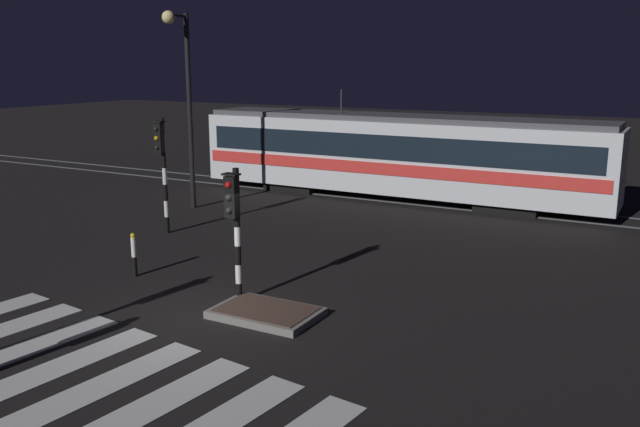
% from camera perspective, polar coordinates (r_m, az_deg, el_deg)
% --- Properties ---
extents(ground_plane, '(120.00, 120.00, 0.00)m').
position_cam_1_polar(ground_plane, '(14.58, -10.26, -8.59)').
color(ground_plane, black).
extents(rail_near, '(80.00, 0.12, 0.03)m').
position_cam_1_polar(rail_near, '(25.49, 8.18, 0.75)').
color(rail_near, '#59595E').
rests_on(rail_near, ground).
extents(rail_far, '(80.00, 0.12, 0.03)m').
position_cam_1_polar(rail_far, '(26.81, 9.26, 1.30)').
color(rail_far, '#59595E').
rests_on(rail_far, ground).
extents(crosswalk_zebra, '(9.48, 4.74, 0.02)m').
position_cam_1_polar(crosswalk_zebra, '(12.57, -19.15, -12.66)').
color(crosswalk_zebra, silver).
rests_on(crosswalk_zebra, ground).
extents(traffic_island, '(2.18, 1.43, 0.18)m').
position_cam_1_polar(traffic_island, '(14.39, -4.56, -8.34)').
color(traffic_island, slate).
rests_on(traffic_island, ground).
extents(traffic_light_median_centre, '(0.36, 0.42, 3.01)m').
position_cam_1_polar(traffic_light_median_centre, '(14.71, -7.23, -0.19)').
color(traffic_light_median_centre, black).
rests_on(traffic_light_median_centre, ground).
extents(traffic_light_corner_far_left, '(0.36, 0.42, 3.59)m').
position_cam_1_polar(traffic_light_corner_far_left, '(21.18, -13.17, 4.57)').
color(traffic_light_corner_far_left, black).
rests_on(traffic_light_corner_far_left, ground).
extents(street_lamp_trackside_left, '(0.44, 1.21, 6.89)m').
position_cam_1_polar(street_lamp_trackside_left, '(24.45, -11.38, 10.48)').
color(street_lamp_trackside_left, black).
rests_on(street_lamp_trackside_left, ground).
extents(tram, '(16.22, 2.58, 4.15)m').
position_cam_1_polar(tram, '(26.26, 6.49, 4.98)').
color(tram, silver).
rests_on(tram, ground).
extents(bollard_island_edge, '(0.12, 0.12, 1.11)m').
position_cam_1_polar(bollard_island_edge, '(17.43, -15.40, -3.36)').
color(bollard_island_edge, black).
rests_on(bollard_island_edge, ground).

